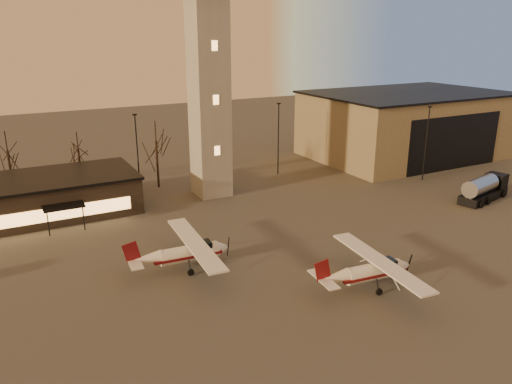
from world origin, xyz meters
TOP-DOWN VIEW (x-y plane):
  - ground at (0.00, 0.00)m, footprint 220.00×220.00m
  - control_tower at (0.00, 30.00)m, footprint 6.80×6.80m
  - hangar at (36.00, 33.98)m, footprint 30.60×20.60m
  - terminal at (-21.99, 31.98)m, footprint 25.40×12.20m
  - light_poles at (0.50, 31.00)m, footprint 58.50×12.25m
  - tree_row at (-13.70, 39.16)m, footprint 37.20×9.20m
  - cessna_front at (2.04, 1.87)m, footprint 9.35×11.79m
  - cessna_rear at (-9.71, 11.90)m, footprint 9.65×12.19m
  - fuel_truck at (28.15, 12.38)m, footprint 8.51×4.16m

SIDE VIEW (x-z plane):
  - ground at x=0.00m, z-range 0.00..0.00m
  - cessna_front at x=2.04m, z-range -0.51..2.73m
  - cessna_rear at x=-9.71m, z-range -0.53..2.82m
  - fuel_truck at x=28.15m, z-range -0.32..2.72m
  - terminal at x=-21.99m, z-range 0.01..4.31m
  - hangar at x=36.00m, z-range 0.00..10.30m
  - light_poles at x=0.50m, z-range 0.34..10.48m
  - tree_row at x=-13.70m, z-range 1.54..10.34m
  - control_tower at x=0.00m, z-range 0.03..32.63m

